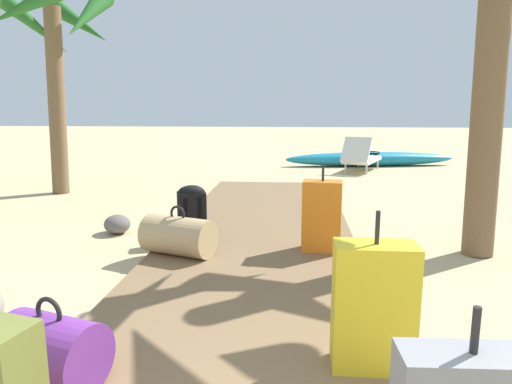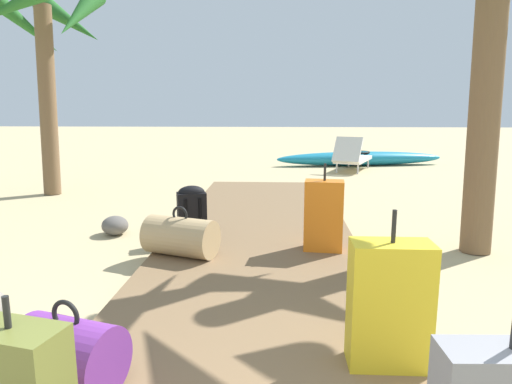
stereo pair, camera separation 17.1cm
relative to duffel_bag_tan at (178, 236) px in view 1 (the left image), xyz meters
name	(u,v)px [view 1 (the left image)]	position (x,y,z in m)	size (l,w,h in m)	color
ground_plane	(250,278)	(0.72, -0.35, -0.27)	(60.00, 60.00, 0.00)	tan
boardwalk	(257,247)	(0.72, 0.43, -0.23)	(2.05, 7.76, 0.08)	brown
duffel_bag_tan	(178,236)	(0.00, 0.00, 0.00)	(0.76, 0.57, 0.48)	tan
backpack_black	(192,209)	(-0.02, 0.66, 0.11)	(0.35, 0.27, 0.56)	black
suitcase_yellow	(373,307)	(1.53, -1.78, 0.16)	(0.43, 0.23, 0.87)	gold
duffel_bag_purple	(52,351)	(-0.11, -2.08, 0.00)	(0.58, 0.49, 0.47)	#6B2D84
suitcase_orange	(322,216)	(1.37, 0.25, 0.16)	(0.40, 0.27, 0.86)	orange
palm_tree_far_left	(46,33)	(-3.03, 3.40, 2.41)	(2.19, 2.34, 3.53)	brown
lounge_chair	(361,158)	(2.62, 6.45, 0.06)	(1.13, 1.62, 0.82)	white
kayak	(370,159)	(2.99, 7.51, -0.09)	(4.35, 1.28, 0.36)	teal
rock_left_mid	(117,224)	(-0.99, 0.94, -0.16)	(0.30, 0.35, 0.22)	#5B5651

